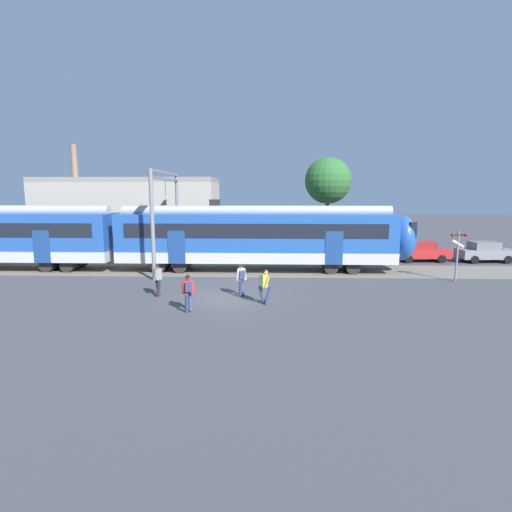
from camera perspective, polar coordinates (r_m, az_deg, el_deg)
ground_plane at (r=19.95m, az=-3.95°, el=-5.96°), size 160.00×160.00×0.00m
track_bed at (r=29.32m, az=-22.08°, el=-1.77°), size 80.00×4.40×0.01m
commuter_train at (r=28.07m, az=-17.72°, el=2.65°), size 38.05×3.07×4.73m
pedestrian_grey at (r=20.53m, az=-13.87°, el=-3.01°), size 0.48×0.67×1.67m
pedestrian_red at (r=17.54m, az=-9.67°, el=-4.82°), size 0.53×0.70×1.67m
pedestrian_white at (r=19.90m, az=-2.09°, el=-3.05°), size 0.53×0.71×1.67m
pedestrian_yellow at (r=18.51m, az=1.23°, el=-3.96°), size 0.66×0.54×1.67m
parked_car_red at (r=32.75m, az=22.48°, el=0.64°), size 4.09×1.93×1.54m
parked_car_grey at (r=34.56m, az=29.92°, el=0.53°), size 4.08×1.93×1.54m
catenary_gantry at (r=27.17m, az=-12.74°, el=7.02°), size 0.24×6.64×6.53m
crossing_signal at (r=25.89m, az=26.89°, el=1.07°), size 0.96×0.21×3.00m
background_building at (r=36.15m, az=-17.65°, el=5.49°), size 14.97×5.00×9.20m
street_tree_right at (r=35.66m, az=10.24°, el=10.50°), size 4.00×4.00×8.21m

